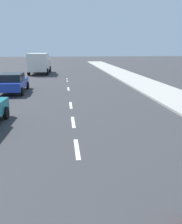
# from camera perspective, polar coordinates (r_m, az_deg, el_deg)

# --- Properties ---
(ground_plane) EXTENTS (160.00, 160.00, 0.00)m
(ground_plane) POSITION_cam_1_polar(r_m,az_deg,el_deg) (19.00, -5.34, 4.50)
(ground_plane) COLOR #38383A
(sidewalk_strip) EXTENTS (3.60, 80.00, 0.14)m
(sidewalk_strip) POSITION_cam_1_polar(r_m,az_deg,el_deg) (22.42, 14.35, 5.93)
(sidewalk_strip) COLOR #B2ADA3
(sidewalk_strip) RESTS_ON ground
(lane_stripe_2) EXTENTS (0.16, 1.80, 0.01)m
(lane_stripe_2) POSITION_cam_1_polar(r_m,az_deg,el_deg) (8.67, -3.42, -8.85)
(lane_stripe_2) COLOR white
(lane_stripe_2) RESTS_ON ground
(lane_stripe_3) EXTENTS (0.16, 1.80, 0.01)m
(lane_stripe_3) POSITION_cam_1_polar(r_m,az_deg,el_deg) (11.67, -4.35, -2.42)
(lane_stripe_3) COLOR white
(lane_stripe_3) RESTS_ON ground
(lane_stripe_4) EXTENTS (0.16, 1.80, 0.01)m
(lane_stripe_4) POSITION_cam_1_polar(r_m,az_deg,el_deg) (15.08, -4.93, 1.67)
(lane_stripe_4) COLOR white
(lane_stripe_4) RESTS_ON ground
(lane_stripe_5) EXTENTS (0.16, 1.80, 0.01)m
(lane_stripe_5) POSITION_cam_1_polar(r_m,az_deg,el_deg) (21.13, -5.49, 5.60)
(lane_stripe_5) COLOR white
(lane_stripe_5) RESTS_ON ground
(lane_stripe_6) EXTENTS (0.16, 1.80, 0.01)m
(lane_stripe_6) POSITION_cam_1_polar(r_m,az_deg,el_deg) (26.58, -5.78, 7.59)
(lane_stripe_6) COLOR white
(lane_stripe_6) RESTS_ON ground
(lane_stripe_7) EXTENTS (0.16, 1.80, 0.01)m
(lane_stripe_7) POSITION_cam_1_polar(r_m,az_deg,el_deg) (27.49, -5.82, 7.84)
(lane_stripe_7) COLOR white
(lane_stripe_7) RESTS_ON ground
(parked_car_blue) EXTENTS (2.07, 4.48, 1.57)m
(parked_car_blue) POSITION_cam_1_polar(r_m,az_deg,el_deg) (20.21, -18.45, 6.85)
(parked_car_blue) COLOR #1E389E
(parked_car_blue) RESTS_ON ground
(delivery_truck) EXTENTS (2.87, 6.33, 2.80)m
(delivery_truck) POSITION_cam_1_polar(r_m,az_deg,el_deg) (33.96, -12.39, 11.54)
(delivery_truck) COLOR beige
(delivery_truck) RESTS_ON ground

